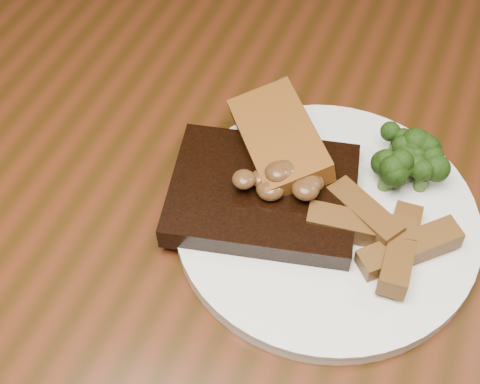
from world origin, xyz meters
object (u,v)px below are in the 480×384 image
Objects in this scene: garlic_bread at (278,153)px; potato_wedges at (405,220)px; chair_far at (311,9)px; plate at (326,220)px; dining_table at (252,277)px; steak at (263,194)px.

garlic_bread is 0.14m from potato_wedges.
chair_far reaches higher than garlic_bread.
garlic_bread reaches higher than potato_wedges.
plate is at bearing 14.84° from garlic_bread.
garlic_bread is (-0.07, 0.05, 0.02)m from plate.
chair_far is at bearing 152.93° from garlic_bread.
potato_wedges is (0.27, -0.58, 0.25)m from chair_far.
dining_table is 0.14m from garlic_bread.
garlic_bread is at bearing 145.59° from plate.
plate is 0.07m from potato_wedges.
dining_table is at bearing -37.55° from garlic_bread.
steak is 1.43× the size of garlic_bread.
potato_wedges is at bearing 19.73° from dining_table.
plate is (0.06, 0.03, 0.10)m from dining_table.
plate is at bearing -167.47° from potato_wedges.
steak and garlic_bread have the same top height.
steak is at bearing 95.35° from chair_far.
plate is (0.20, -0.60, 0.23)m from chair_far.
garlic_bread is at bearing 96.12° from chair_far.
steak is at bearing -172.54° from plate.
chair_far is 0.69m from potato_wedges.
dining_table is at bearing -103.81° from steak.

